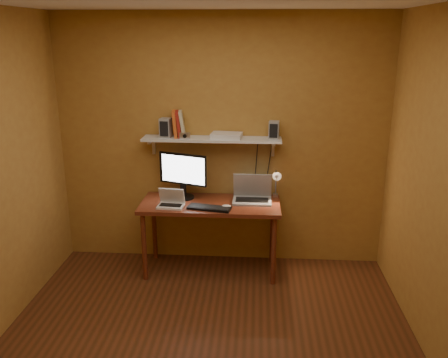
# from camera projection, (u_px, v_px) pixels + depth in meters

# --- Properties ---
(room) EXTENTS (3.44, 3.24, 2.64)m
(room) POSITION_uv_depth(u_px,v_px,m) (204.00, 192.00, 3.38)
(room) COLOR #5A2B17
(room) RESTS_ON ground
(desk) EXTENTS (1.40, 0.60, 0.75)m
(desk) POSITION_uv_depth(u_px,v_px,m) (210.00, 211.00, 4.79)
(desk) COLOR maroon
(desk) RESTS_ON ground
(wall_shelf) EXTENTS (1.40, 0.25, 0.21)m
(wall_shelf) POSITION_uv_depth(u_px,v_px,m) (212.00, 139.00, 4.77)
(wall_shelf) COLOR silver
(wall_shelf) RESTS_ON room
(monitor) EXTENTS (0.50, 0.28, 0.47)m
(monitor) POSITION_uv_depth(u_px,v_px,m) (183.00, 173.00, 4.83)
(monitor) COLOR black
(monitor) RESTS_ON desk
(laptop) EXTENTS (0.39, 0.28, 0.28)m
(laptop) POSITION_uv_depth(u_px,v_px,m) (252.00, 194.00, 4.81)
(laptop) COLOR gray
(laptop) RESTS_ON desk
(netbook) EXTENTS (0.27, 0.20, 0.18)m
(netbook) POSITION_uv_depth(u_px,v_px,m) (171.00, 201.00, 4.66)
(netbook) COLOR silver
(netbook) RESTS_ON desk
(keyboard) EXTENTS (0.44, 0.22, 0.02)m
(keyboard) POSITION_uv_depth(u_px,v_px,m) (209.00, 208.00, 4.59)
(keyboard) COLOR black
(keyboard) RESTS_ON desk
(mouse) EXTENTS (0.10, 0.06, 0.03)m
(mouse) POSITION_uv_depth(u_px,v_px,m) (226.00, 206.00, 4.62)
(mouse) COLOR silver
(mouse) RESTS_ON desk
(desk_lamp) EXTENTS (0.09, 0.23, 0.38)m
(desk_lamp) POSITION_uv_depth(u_px,v_px,m) (276.00, 181.00, 4.78)
(desk_lamp) COLOR silver
(desk_lamp) RESTS_ON desk
(speaker_left) EXTENTS (0.12, 0.12, 0.19)m
(speaker_left) POSITION_uv_depth(u_px,v_px,m) (166.00, 128.00, 4.76)
(speaker_left) COLOR gray
(speaker_left) RESTS_ON wall_shelf
(speaker_right) EXTENTS (0.11, 0.11, 0.18)m
(speaker_right) POSITION_uv_depth(u_px,v_px,m) (274.00, 130.00, 4.70)
(speaker_right) COLOR gray
(speaker_right) RESTS_ON wall_shelf
(books) EXTENTS (0.16, 0.19, 0.27)m
(books) POSITION_uv_depth(u_px,v_px,m) (179.00, 124.00, 4.76)
(books) COLOR #CE5B21
(books) RESTS_ON wall_shelf
(shelf_camera) EXTENTS (0.11, 0.05, 0.06)m
(shelf_camera) POSITION_uv_depth(u_px,v_px,m) (185.00, 136.00, 4.71)
(shelf_camera) COLOR silver
(shelf_camera) RESTS_ON wall_shelf
(router) EXTENTS (0.32, 0.23, 0.05)m
(router) POSITION_uv_depth(u_px,v_px,m) (227.00, 135.00, 4.75)
(router) COLOR silver
(router) RESTS_ON wall_shelf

